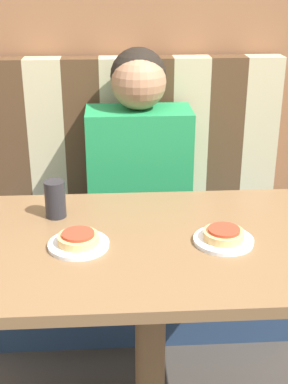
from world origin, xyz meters
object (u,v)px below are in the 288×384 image
(person, at_px, (139,142))
(plate_left, at_px, (79,245))
(plate_right, at_px, (223,240))
(pizza_right, at_px, (224,234))
(pizza_left, at_px, (78,238))
(drinking_cup, at_px, (55,199))

(person, height_order, plate_left, person)
(plate_right, xyz_separation_m, pizza_right, (0.00, 0.00, 0.02))
(plate_right, relative_size, pizza_left, 1.47)
(person, relative_size, pizza_right, 6.11)
(plate_right, distance_m, drinking_cup, 0.56)
(drinking_cup, bearing_deg, pizza_right, -22.22)
(plate_left, xyz_separation_m, drinking_cup, (-0.08, 0.21, 0.06))
(plate_right, bearing_deg, person, 107.01)
(person, xyz_separation_m, pizza_right, (0.21, -0.70, -0.07))
(plate_right, bearing_deg, plate_left, 180.00)
(pizza_right, bearing_deg, drinking_cup, 157.78)
(person, bearing_deg, drinking_cup, -121.21)
(person, relative_size, drinking_cup, 6.08)
(plate_left, distance_m, pizza_right, 0.43)
(plate_left, bearing_deg, plate_right, 0.00)
(person, relative_size, plate_right, 4.15)
(plate_left, height_order, pizza_left, pizza_left)
(pizza_right, bearing_deg, person, 107.01)
(pizza_left, distance_m, pizza_right, 0.43)
(person, xyz_separation_m, pizza_left, (-0.21, -0.70, -0.07))
(pizza_left, bearing_deg, person, 72.99)
(pizza_left, bearing_deg, pizza_right, 0.00)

